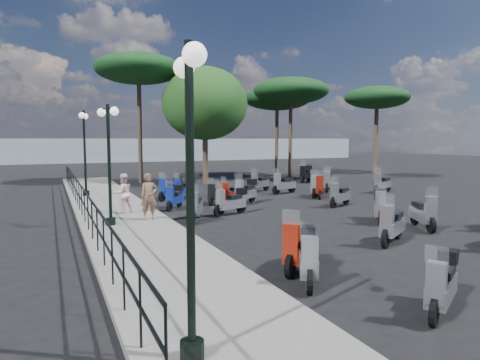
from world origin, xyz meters
name	(u,v)px	position (x,y,z in m)	size (l,w,h in m)	color
ground	(295,213)	(0.00, 0.00, 0.00)	(120.00, 120.00, 0.00)	black
sidewalk	(115,211)	(-6.50, 3.00, 0.07)	(3.00, 30.00, 0.15)	#615F5C
railing	(80,193)	(-7.80, 2.80, 0.90)	(0.04, 26.04, 1.10)	black
lamp_post_0	(190,183)	(-7.26, -9.38, 2.40)	(0.42, 1.15, 3.95)	black
lamp_post_1	(109,157)	(-7.07, -0.11, 2.37)	(0.57, 1.10, 3.90)	black
lamp_post_2	(85,147)	(-7.21, 7.90, 2.53)	(0.51, 1.21, 4.17)	black
woman	(149,196)	(-5.73, 0.27, 0.96)	(0.59, 0.39, 1.62)	brown
pedestrian_far	(123,193)	(-6.33, 2.04, 0.90)	(0.73, 0.57, 1.49)	beige
scooter_0	(308,258)	(-4.09, -7.18, 0.53)	(1.06, 1.58, 1.39)	black
scooter_1	(299,248)	(-3.81, -6.37, 0.51)	(1.45, 1.31, 1.47)	black
scooter_2	(195,208)	(-4.12, 0.06, 0.49)	(0.95, 1.65, 1.41)	black
scooter_3	(175,198)	(-4.09, 2.93, 0.48)	(1.09, 1.38, 1.28)	black
scooter_4	(214,195)	(-2.09, 3.55, 0.43)	(1.01, 1.30, 1.23)	black
scooter_5	(170,189)	(-3.54, 5.70, 0.52)	(1.45, 1.24, 1.38)	black
scooter_6	(441,286)	(-2.90, -9.41, 0.49)	(1.45, 1.00, 1.29)	black
scooter_7	(392,226)	(-0.11, -5.34, 0.51)	(1.63, 1.10, 1.47)	black
scooter_8	(231,202)	(-2.45, 0.76, 0.50)	(1.60, 0.81, 1.33)	black
scooter_9	(232,194)	(-1.30, 3.29, 0.45)	(1.54, 0.78, 1.28)	black
scooter_10	(246,192)	(-0.78, 2.98, 0.55)	(1.54, 1.25, 1.45)	black
scooter_11	(184,189)	(-2.80, 5.87, 0.49)	(1.40, 1.13, 1.31)	black
scooter_14	(380,206)	(1.82, -2.72, 0.56)	(1.34, 1.52, 1.47)	black
scooter_15	(315,187)	(3.53, 3.81, 0.50)	(1.27, 1.45, 1.45)	black
scooter_16	(319,188)	(3.46, 3.38, 0.51)	(1.13, 1.61, 1.47)	black
scooter_17	(284,185)	(2.66, 5.53, 0.49)	(1.72, 0.78, 1.41)	black
scooter_20	(423,214)	(2.24, -4.28, 0.51)	(0.97, 1.72, 1.46)	black
scooter_21	(340,196)	(2.68, 0.70, 0.47)	(1.58, 0.92, 1.36)	black
scooter_22	(260,183)	(1.91, 6.93, 0.47)	(1.54, 0.96, 1.35)	black
scooter_23	(328,182)	(5.88, 6.00, 0.47)	(1.11, 1.30, 1.24)	black
scooter_26	(382,184)	(7.84, 3.72, 0.49)	(1.69, 0.84, 1.40)	black
scooter_27	(327,182)	(5.42, 5.44, 0.56)	(1.28, 1.57, 1.47)	black
scooter_28	(306,174)	(7.08, 10.22, 0.56)	(1.54, 1.32, 1.48)	black
broadleaf_tree	(205,104)	(0.54, 12.13, 5.22)	(5.57, 5.57, 7.59)	#38281E
pine_0	(277,99)	(8.03, 16.02, 6.16)	(5.44, 5.44, 7.14)	#38281E
pine_1	(291,91)	(8.00, 13.84, 6.53)	(5.70, 5.70, 7.55)	#38281E
pine_2	(139,69)	(-3.24, 14.38, 7.49)	(5.70, 5.70, 8.52)	#38281E
pine_3	(377,98)	(11.84, 8.82, 5.73)	(4.40, 4.40, 6.54)	#38281E
distant_hills	(120,150)	(0.00, 45.00, 1.50)	(70.00, 8.00, 3.00)	gray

